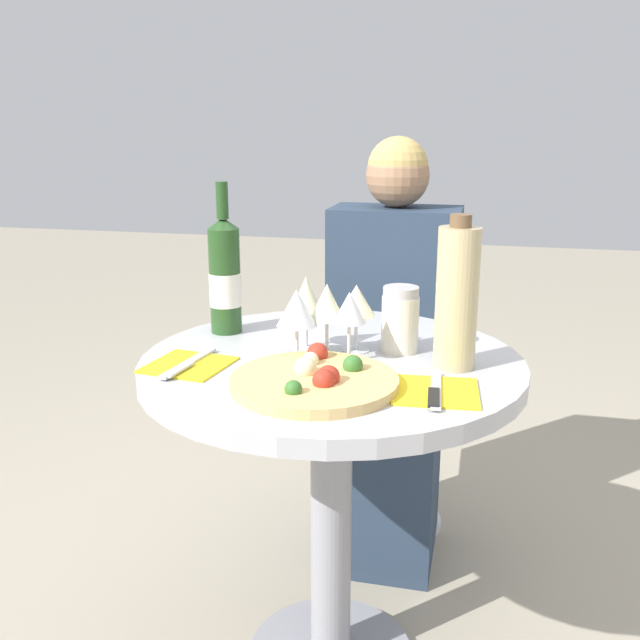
% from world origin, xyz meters
% --- Properties ---
extents(dining_table, '(0.78, 0.78, 0.73)m').
position_xyz_m(dining_table, '(0.00, 0.00, 0.58)').
color(dining_table, gray).
rests_on(dining_table, ground_plane).
extents(chair_behind_diner, '(0.37, 0.37, 0.92)m').
position_xyz_m(chair_behind_diner, '(0.04, 0.69, 0.45)').
color(chair_behind_diner, silver).
rests_on(chair_behind_diner, ground_plane).
extents(seated_diner, '(0.36, 0.43, 1.16)m').
position_xyz_m(seated_diner, '(0.04, 0.55, 0.52)').
color(seated_diner, '#28384C').
rests_on(seated_diner, ground_plane).
extents(pizza_large, '(0.31, 0.31, 0.05)m').
position_xyz_m(pizza_large, '(0.01, -0.17, 0.75)').
color(pizza_large, '#DBB26B').
rests_on(pizza_large, dining_table).
extents(wine_bottle, '(0.07, 0.07, 0.34)m').
position_xyz_m(wine_bottle, '(-0.28, 0.13, 0.86)').
color(wine_bottle, '#23471E').
rests_on(wine_bottle, dining_table).
extents(tall_carafe, '(0.08, 0.08, 0.30)m').
position_xyz_m(tall_carafe, '(0.24, 0.00, 0.88)').
color(tall_carafe, tan).
rests_on(tall_carafe, dining_table).
extents(sugar_shaker, '(0.08, 0.08, 0.14)m').
position_xyz_m(sugar_shaker, '(0.13, 0.08, 0.80)').
color(sugar_shaker, silver).
rests_on(sugar_shaker, dining_table).
extents(wine_glass_center, '(0.07, 0.07, 0.15)m').
position_xyz_m(wine_glass_center, '(-0.02, 0.02, 0.84)').
color(wine_glass_center, silver).
rests_on(wine_glass_center, dining_table).
extents(wine_glass_back_left, '(0.07, 0.07, 0.15)m').
position_xyz_m(wine_glass_back_left, '(-0.07, 0.06, 0.85)').
color(wine_glass_back_left, silver).
rests_on(wine_glass_back_left, dining_table).
extents(wine_glass_back_right, '(0.08, 0.08, 0.14)m').
position_xyz_m(wine_glass_back_right, '(0.04, 0.06, 0.84)').
color(wine_glass_back_right, silver).
rests_on(wine_glass_back_right, dining_table).
extents(wine_glass_front_left, '(0.08, 0.08, 0.14)m').
position_xyz_m(wine_glass_front_left, '(-0.07, -0.02, 0.84)').
color(wine_glass_front_left, silver).
rests_on(wine_glass_front_left, dining_table).
extents(wine_glass_front_right, '(0.07, 0.07, 0.14)m').
position_xyz_m(wine_glass_front_right, '(0.04, -0.02, 0.84)').
color(wine_glass_front_right, silver).
rests_on(wine_glass_front_right, dining_table).
extents(place_setting_left, '(0.17, 0.19, 0.01)m').
position_xyz_m(place_setting_left, '(-0.26, -0.12, 0.74)').
color(place_setting_left, yellow).
rests_on(place_setting_left, dining_table).
extents(place_setting_right, '(0.16, 0.19, 0.01)m').
position_xyz_m(place_setting_right, '(0.22, -0.15, 0.74)').
color(place_setting_right, yellow).
rests_on(place_setting_right, dining_table).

